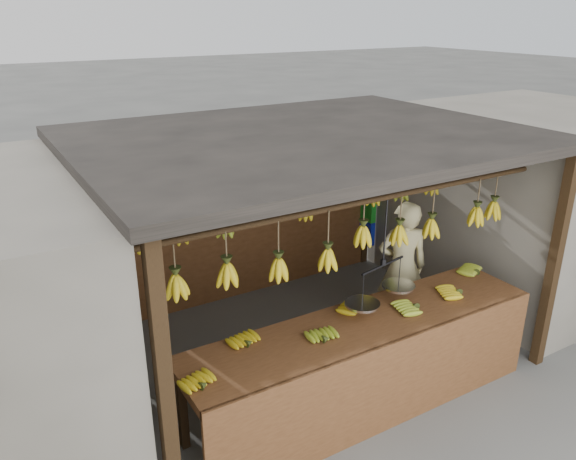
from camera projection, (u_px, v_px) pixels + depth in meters
ground at (302, 347)px, 6.22m from camera, size 80.00×80.00×0.00m
stall at (287, 168)px, 5.76m from camera, size 4.30×3.30×2.40m
neighbor_right at (530, 197)px, 7.51m from camera, size 3.00×3.00×2.30m
counter at (373, 347)px, 4.96m from camera, size 3.47×0.79×0.96m
hanging_bananas at (303, 210)px, 5.63m from camera, size 3.61×2.25×0.39m
balance_scale at (381, 290)px, 5.12m from camera, size 0.82×0.41×0.96m
vendor at (402, 267)px, 6.32m from camera, size 0.67×0.58×1.57m
bag_bundles at (369, 200)px, 7.86m from camera, size 0.08×0.26×1.25m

